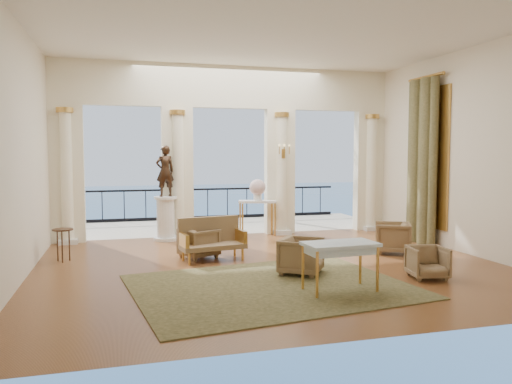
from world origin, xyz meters
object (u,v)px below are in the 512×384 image
object	(u,v)px
armchair_a	(301,254)
settee	(211,239)
pedestal	(166,219)
statue	(165,171)
side_table	(63,234)
game_table	(340,248)
console_table	(258,207)
armchair_d	(199,241)
armchair_c	(392,236)
armchair_b	(428,261)

from	to	relation	value
armchair_a	settee	xyz separation A→B (m)	(-1.36, 1.68, 0.07)
pedestal	statue	xyz separation A→B (m)	(0.00, 0.00, 1.22)
side_table	game_table	bearing A→B (deg)	-38.07
pedestal	statue	world-z (taller)	statue
statue	console_table	xyz separation A→B (m)	(2.44, 0.05, -0.97)
armchair_d	side_table	bearing A→B (deg)	57.26
armchair_c	armchair_d	distance (m)	4.26
armchair_c	settee	size ratio (longest dim) A/B	0.54
armchair_a	settee	size ratio (longest dim) A/B	0.53
armchair_b	armchair_a	bearing A→B (deg)	168.23
armchair_a	armchair_b	xyz separation A→B (m)	(2.05, -0.87, -0.06)
settee	armchair_d	bearing A→B (deg)	120.43
statue	console_table	bearing A→B (deg)	167.90
armchair_b	console_table	size ratio (longest dim) A/B	0.59
armchair_c	console_table	xyz separation A→B (m)	(-2.27, 3.02, 0.41)
settee	pedestal	bearing A→B (deg)	95.98
game_table	side_table	bearing A→B (deg)	138.51
armchair_b	game_table	xyz separation A→B (m)	(-1.85, -0.36, 0.40)
armchair_c	armchair_d	world-z (taller)	armchair_c
statue	side_table	size ratio (longest dim) A/B	1.90
armchair_a	settee	world-z (taller)	settee
settee	pedestal	distance (m)	2.69
settee	statue	distance (m)	3.00
armchair_c	pedestal	size ratio (longest dim) A/B	0.68
armchair_c	armchair_d	bearing A→B (deg)	-70.70
settee	game_table	distance (m)	3.31
game_table	console_table	xyz separation A→B (m)	(0.17, 5.55, 0.08)
game_table	pedestal	bearing A→B (deg)	108.99
game_table	pedestal	size ratio (longest dim) A/B	1.07
armchair_b	settee	bearing A→B (deg)	154.59
statue	armchair_c	bearing A→B (deg)	134.52
armchair_d	statue	world-z (taller)	statue
settee	console_table	world-z (taller)	console_table
armchair_b	side_table	bearing A→B (deg)	164.82
armchair_d	side_table	xyz separation A→B (m)	(-2.74, 0.37, 0.23)
settee	statue	world-z (taller)	statue
armchair_b	pedestal	bearing A→B (deg)	140.05
armchair_c	console_table	world-z (taller)	console_table
console_table	side_table	size ratio (longest dim) A/B	1.59
armchair_b	statue	xyz separation A→B (m)	(-4.12, 5.14, 1.45)
statue	side_table	world-z (taller)	statue
console_table	statue	bearing A→B (deg)	-163.00
armchair_d	statue	bearing A→B (deg)	-13.11
armchair_b	statue	size ratio (longest dim) A/B	0.49
settee	armchair_c	bearing A→B (deg)	-14.60
armchair_b	armchair_d	xyz separation A→B (m)	(-3.63, 2.81, 0.04)
armchair_a	side_table	distance (m)	4.90
armchair_d	pedestal	bearing A→B (deg)	-13.11
game_table	armchair_b	bearing A→B (deg)	7.53
settee	console_table	size ratio (longest dim) A/B	1.31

